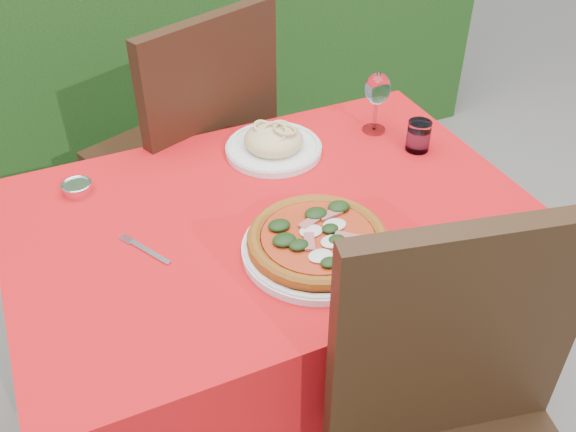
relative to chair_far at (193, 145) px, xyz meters
name	(u,v)px	position (x,y,z in m)	size (l,w,h in m)	color
ground	(276,400)	(0.02, -0.60, -0.61)	(60.00, 60.00, 0.00)	#64605A
dining_table	(273,259)	(0.02, -0.60, -0.02)	(1.26, 0.86, 0.75)	#4E2E19
chair_far	(193,145)	(0.00, 0.00, 0.00)	(0.62, 0.62, 1.07)	black
pizza_plate	(318,242)	(0.06, -0.77, 0.17)	(0.34, 0.34, 0.06)	white
pasta_plate	(274,143)	(0.14, -0.34, 0.16)	(0.27, 0.27, 0.08)	white
water_glass	(418,137)	(0.51, -0.50, 0.18)	(0.07, 0.07, 0.09)	white
wine_glass	(377,91)	(0.45, -0.36, 0.26)	(0.07, 0.07, 0.18)	white
fork	(150,252)	(-0.29, -0.62, 0.14)	(0.02, 0.17, 0.00)	#B3B2B9
steel_ramekin	(77,188)	(-0.39, -0.32, 0.15)	(0.07, 0.07, 0.03)	silver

